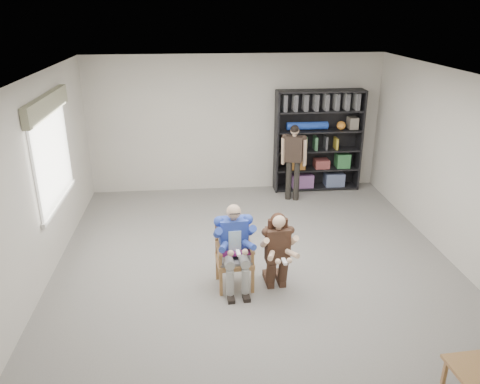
{
  "coord_description": "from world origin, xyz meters",
  "views": [
    {
      "loc": [
        -0.85,
        -5.91,
        3.65
      ],
      "look_at": [
        -0.2,
        0.6,
        1.05
      ],
      "focal_mm": 35.0,
      "sensor_mm": 36.0,
      "label": 1
    }
  ],
  "objects_px": {
    "seated_man": "(234,247)",
    "armchair": "(234,256)",
    "kneeling_woman": "(278,252)",
    "side_table": "(476,384)",
    "standing_man": "(293,163)",
    "bookshelf": "(318,141)"
  },
  "relations": [
    {
      "from": "bookshelf",
      "to": "side_table",
      "type": "distance_m",
      "value": 5.91
    },
    {
      "from": "armchair",
      "to": "standing_man",
      "type": "height_order",
      "value": "standing_man"
    },
    {
      "from": "seated_man",
      "to": "standing_man",
      "type": "height_order",
      "value": "standing_man"
    },
    {
      "from": "kneeling_woman",
      "to": "seated_man",
      "type": "bearing_deg",
      "value": 164.71
    },
    {
      "from": "seated_man",
      "to": "bookshelf",
      "type": "height_order",
      "value": "bookshelf"
    },
    {
      "from": "kneeling_woman",
      "to": "standing_man",
      "type": "distance_m",
      "value": 3.28
    },
    {
      "from": "armchair",
      "to": "seated_man",
      "type": "height_order",
      "value": "seated_man"
    },
    {
      "from": "armchair",
      "to": "kneeling_woman",
      "type": "height_order",
      "value": "kneeling_woman"
    },
    {
      "from": "standing_man",
      "to": "bookshelf",
      "type": "bearing_deg",
      "value": 61.69
    },
    {
      "from": "armchair",
      "to": "bookshelf",
      "type": "bearing_deg",
      "value": 56.42
    },
    {
      "from": "kneeling_woman",
      "to": "side_table",
      "type": "relative_size",
      "value": 2.16
    },
    {
      "from": "side_table",
      "to": "armchair",
      "type": "bearing_deg",
      "value": 134.27
    },
    {
      "from": "seated_man",
      "to": "side_table",
      "type": "distance_m",
      "value": 3.19
    },
    {
      "from": "armchair",
      "to": "standing_man",
      "type": "bearing_deg",
      "value": 61.0
    },
    {
      "from": "seated_man",
      "to": "armchair",
      "type": "bearing_deg",
      "value": -93.6
    },
    {
      "from": "seated_man",
      "to": "side_table",
      "type": "height_order",
      "value": "seated_man"
    },
    {
      "from": "armchair",
      "to": "standing_man",
      "type": "relative_size",
      "value": 0.61
    },
    {
      "from": "standing_man",
      "to": "side_table",
      "type": "relative_size",
      "value": 2.98
    },
    {
      "from": "bookshelf",
      "to": "side_table",
      "type": "bearing_deg",
      "value": -88.68
    },
    {
      "from": "bookshelf",
      "to": "side_table",
      "type": "height_order",
      "value": "bookshelf"
    },
    {
      "from": "side_table",
      "to": "bookshelf",
      "type": "bearing_deg",
      "value": 91.32
    },
    {
      "from": "armchair",
      "to": "bookshelf",
      "type": "xyz_separation_m",
      "value": [
        2.07,
        3.58,
        0.58
      ]
    }
  ]
}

